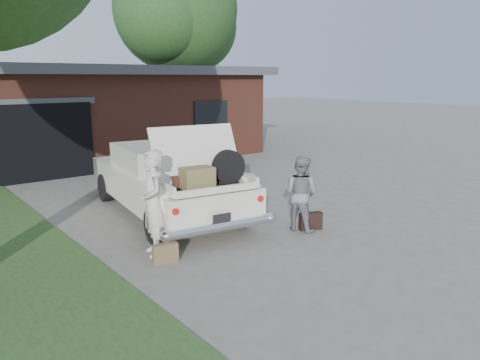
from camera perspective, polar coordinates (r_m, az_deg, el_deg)
ground at (r=8.30m, az=2.60°, el=-8.14°), size 90.00×90.00×0.00m
house at (r=18.41m, az=-19.11°, el=7.86°), size 12.80×7.80×3.30m
tree_right at (r=24.95m, az=-7.64°, el=19.35°), size 7.13×6.20×9.34m
sedan at (r=10.20m, az=-8.94°, el=0.05°), size 2.67×5.37×2.04m
woman_left at (r=7.83m, az=-10.56°, el=-2.79°), size 0.56×0.73×1.78m
woman_right at (r=9.07m, az=7.37°, el=-1.61°), size 0.74×0.84×1.46m
suitcase_left at (r=7.67m, az=-9.09°, el=-8.80°), size 0.42×0.21×0.31m
suitcase_right at (r=9.24m, az=8.62°, el=-4.97°), size 0.47×0.30×0.35m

